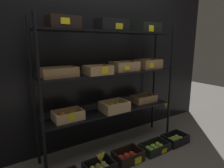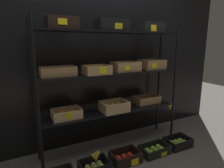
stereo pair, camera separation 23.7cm
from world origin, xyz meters
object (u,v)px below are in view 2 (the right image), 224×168
(crate_ground_apple_green, at_px, (154,150))
(banana_bunch_loose, at_px, (96,156))
(crate_ground_rightmost_apple_green, at_px, (178,143))
(crate_ground_apple_red, at_px, (125,158))
(crate_ground_pear, at_px, (95,168))
(display_rack, at_px, (112,71))

(crate_ground_apple_green, distance_m, banana_bunch_loose, 0.82)
(crate_ground_rightmost_apple_green, relative_size, banana_bunch_loose, 2.46)
(crate_ground_apple_red, height_order, banana_bunch_loose, banana_bunch_loose)
(crate_ground_pear, height_order, crate_ground_apple_green, crate_ground_pear)
(crate_ground_pear, bearing_deg, banana_bunch_loose, -12.35)
(crate_ground_pear, distance_m, crate_ground_apple_green, 0.82)
(display_rack, height_order, crate_ground_apple_red, display_rack)
(crate_ground_rightmost_apple_green, height_order, banana_bunch_loose, banana_bunch_loose)
(crate_ground_apple_green, height_order, banana_bunch_loose, banana_bunch_loose)
(crate_ground_pear, xyz_separation_m, banana_bunch_loose, (0.02, -0.00, 0.14))
(crate_ground_rightmost_apple_green, distance_m, banana_bunch_loose, 1.20)
(crate_ground_pear, distance_m, banana_bunch_loose, 0.14)
(banana_bunch_loose, bearing_deg, crate_ground_apple_red, 3.58)
(crate_ground_apple_green, bearing_deg, display_rack, 136.33)
(display_rack, distance_m, crate_ground_pear, 1.13)
(display_rack, relative_size, crate_ground_apple_red, 5.62)
(crate_ground_pear, relative_size, banana_bunch_loose, 2.28)
(display_rack, height_order, crate_ground_apple_green, display_rack)
(display_rack, xyz_separation_m, crate_ground_apple_green, (0.41, -0.39, -0.99))
(crate_ground_apple_red, bearing_deg, crate_ground_apple_green, -2.29)
(crate_ground_rightmost_apple_green, bearing_deg, banana_bunch_loose, -179.96)
(crate_ground_apple_red, relative_size, crate_ground_rightmost_apple_green, 1.00)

